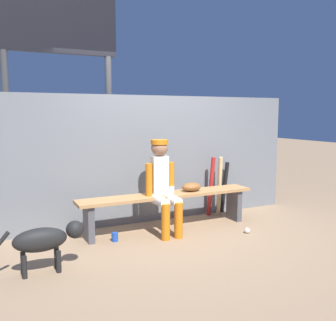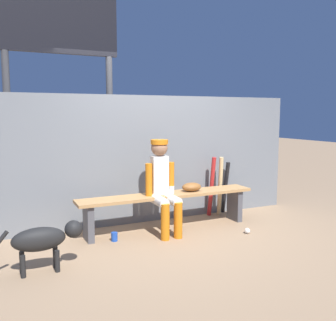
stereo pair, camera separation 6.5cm
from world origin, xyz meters
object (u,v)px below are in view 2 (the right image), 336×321
(dog, at_px, (45,239))
(player_seated, at_px, (163,183))
(bat_aluminum_black, at_px, (225,187))
(cup_on_bench, at_px, (171,190))
(scoreboard, at_px, (63,47))
(bat_aluminum_red, at_px, (212,187))
(cup_on_ground, at_px, (114,237))
(baseball, at_px, (247,231))
(baseball_glove, at_px, (192,187))
(dugout_bench, at_px, (168,202))
(bat_wood_natural, at_px, (220,186))

(dog, bearing_deg, player_seated, 21.67)
(bat_aluminum_black, relative_size, cup_on_bench, 7.45)
(scoreboard, bearing_deg, cup_on_bench, -46.94)
(bat_aluminum_red, bearing_deg, bat_aluminum_black, 13.35)
(cup_on_ground, xyz_separation_m, cup_on_bench, (0.83, 0.11, 0.50))
(cup_on_bench, bearing_deg, baseball, -34.17)
(baseball_glove, relative_size, scoreboard, 0.08)
(bat_aluminum_black, bearing_deg, cup_on_ground, -164.48)
(dugout_bench, height_order, bat_wood_natural, bat_wood_natural)
(bat_aluminum_red, height_order, bat_wood_natural, bat_aluminum_red)
(bat_wood_natural, xyz_separation_m, dog, (-2.73, -1.05, -0.12))
(bat_aluminum_red, bearing_deg, bat_wood_natural, -9.06)
(baseball_glove, bearing_deg, cup_on_ground, -172.55)
(baseball_glove, relative_size, cup_on_bench, 2.55)
(cup_on_bench, height_order, dog, cup_on_bench)
(player_seated, height_order, baseball_glove, player_seated)
(bat_aluminum_red, height_order, bat_aluminum_black, bat_aluminum_red)
(bat_wood_natural, relative_size, baseball, 12.33)
(bat_aluminum_black, bearing_deg, baseball_glove, -154.09)
(scoreboard, bearing_deg, baseball, -42.13)
(bat_aluminum_red, distance_m, cup_on_bench, 0.94)
(baseball_glove, bearing_deg, bat_aluminum_red, 32.05)
(baseball_glove, bearing_deg, bat_aluminum_black, 25.91)
(bat_wood_natural, xyz_separation_m, cup_on_bench, (-1.00, -0.35, 0.10))
(baseball_glove, distance_m, scoreboard, 2.74)
(cup_on_ground, relative_size, dog, 0.13)
(bat_aluminum_red, xyz_separation_m, baseball, (-0.02, -0.94, -0.42))
(bat_wood_natural, distance_m, scoreboard, 3.11)
(bat_aluminum_red, distance_m, bat_aluminum_black, 0.31)
(baseball, height_order, cup_on_bench, cup_on_bench)
(player_seated, relative_size, cup_on_ground, 11.22)
(bat_aluminum_red, bearing_deg, player_seated, -156.40)
(dugout_bench, height_order, bat_aluminum_black, bat_aluminum_black)
(dugout_bench, relative_size, cup_on_ground, 22.53)
(player_seated, bearing_deg, baseball_glove, 13.11)
(bat_aluminum_red, relative_size, dog, 1.09)
(dugout_bench, distance_m, bat_wood_natural, 1.08)
(dugout_bench, distance_m, baseball_glove, 0.40)
(cup_on_ground, bearing_deg, player_seated, 3.27)
(player_seated, distance_m, baseball_glove, 0.52)
(cup_on_ground, bearing_deg, bat_aluminum_black, 15.52)
(dog, bearing_deg, baseball_glove, 19.71)
(baseball, bearing_deg, dugout_bench, 144.81)
(dugout_bench, distance_m, bat_aluminum_red, 0.95)
(baseball_glove, xyz_separation_m, scoreboard, (-1.48, 1.18, 1.97))
(dugout_bench, bearing_deg, bat_aluminum_red, 20.35)
(bat_wood_natural, bearing_deg, bat_aluminum_black, 30.57)
(baseball_glove, xyz_separation_m, baseball, (0.50, -0.61, -0.52))
(bat_aluminum_red, bearing_deg, baseball, -91.39)
(baseball, bearing_deg, scoreboard, 137.87)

